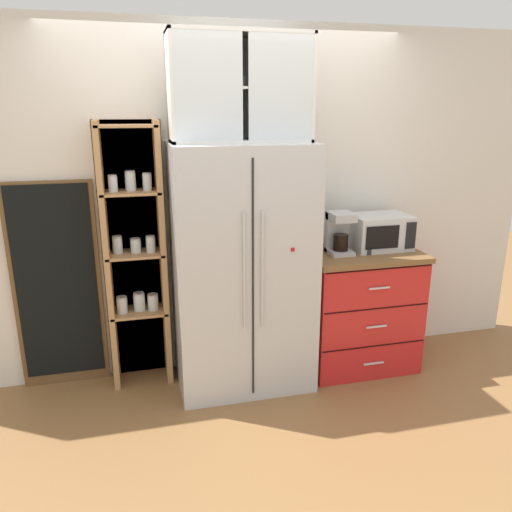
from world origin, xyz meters
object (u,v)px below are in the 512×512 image
object	(u,v)px
refrigerator	(242,269)
microwave	(380,232)
chalkboard_menu	(57,286)
mug_charcoal	(367,248)
bottle_cobalt	(365,238)
coffee_maker	(339,232)

from	to	relation	value
refrigerator	microwave	size ratio (longest dim) A/B	3.98
microwave	chalkboard_menu	bearing A→B (deg)	174.81
microwave	mug_charcoal	size ratio (longest dim) A/B	3.77
refrigerator	bottle_cobalt	distance (m)	0.95
coffee_maker	chalkboard_menu	xyz separation A→B (m)	(-2.02, 0.26, -0.33)
refrigerator	mug_charcoal	size ratio (longest dim) A/B	15.01
microwave	mug_charcoal	distance (m)	0.22
refrigerator	mug_charcoal	world-z (taller)	refrigerator
bottle_cobalt	refrigerator	bearing A→B (deg)	179.98
bottle_cobalt	mug_charcoal	bearing A→B (deg)	-87.76
chalkboard_menu	bottle_cobalt	bearing A→B (deg)	-7.47
refrigerator	mug_charcoal	bearing A→B (deg)	-2.90
mug_charcoal	bottle_cobalt	distance (m)	0.08
microwave	coffee_maker	size ratio (longest dim) A/B	1.42
refrigerator	microwave	world-z (taller)	refrigerator
refrigerator	bottle_cobalt	size ratio (longest dim) A/B	7.14
mug_charcoal	bottle_cobalt	world-z (taller)	bottle_cobalt
bottle_cobalt	chalkboard_menu	world-z (taller)	chalkboard_menu
microwave	coffee_maker	distance (m)	0.35
bottle_cobalt	chalkboard_menu	size ratio (longest dim) A/B	0.16
coffee_maker	mug_charcoal	bearing A→B (deg)	-22.28
refrigerator	coffee_maker	size ratio (longest dim) A/B	5.65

